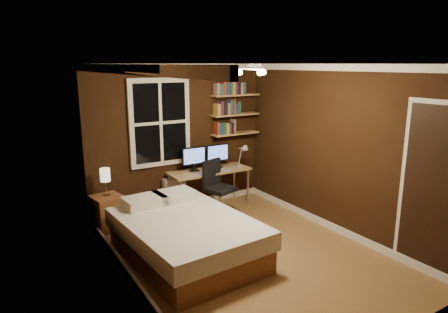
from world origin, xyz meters
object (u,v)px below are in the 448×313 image
monitor_left (194,159)px  office_chair (218,195)px  monitor_right (217,156)px  desk_lamp (243,156)px  desk (209,173)px  nightstand (108,212)px  bedside_lamp (106,182)px  radiator (174,194)px  bed (186,237)px

monitor_left → office_chair: bearing=-67.4°
monitor_right → desk_lamp: bearing=-32.5°
monitor_left → desk_lamp: size_ratio=1.01×
desk → monitor_right: bearing=19.1°
nightstand → bedside_lamp: 0.48m
bedside_lamp → desk: bedside_lamp is taller
monitor_right → office_chair: size_ratio=0.47×
bedside_lamp → office_chair: 1.83m
nightstand → bedside_lamp: (0.00, 0.00, 0.48)m
nightstand → desk_lamp: desk_lamp is taller
office_chair → nightstand: bearing=149.1°
desk_lamp → office_chair: bearing=-159.7°
radiator → desk_lamp: (1.18, -0.35, 0.62)m
office_chair → monitor_right: bearing=42.7°
bed → monitor_right: size_ratio=4.76×
nightstand → radiator: bearing=-1.5°
office_chair → radiator: bearing=114.2°
bed → monitor_left: 1.92m
desk → office_chair: (-0.06, -0.41, -0.27)m
radiator → monitor_right: bearing=-7.9°
bedside_lamp → radiator: (1.21, 0.19, -0.45)m
monitor_left → monitor_right: same height
bed → radiator: size_ratio=3.61×
bed → desk_lamp: desk_lamp is taller
bed → monitor_right: bearing=44.1°
radiator → monitor_left: (0.33, -0.11, 0.61)m
radiator → desk_lamp: size_ratio=1.33×
desk_lamp → office_chair: (-0.65, -0.24, -0.56)m
bedside_lamp → desk_lamp: desk_lamp is taller
desk → office_chair: size_ratio=1.53×
nightstand → radiator: radiator is taller
desk → monitor_right: size_ratio=3.27×
nightstand → office_chair: (1.74, -0.40, 0.09)m
bedside_lamp → desk_lamp: bearing=-3.9°
bedside_lamp → desk_lamp: 2.40m
nightstand → monitor_left: monitor_left is taller
monitor_left → desk: bearing=-15.6°
bedside_lamp → monitor_right: (2.01, 0.08, 0.15)m
desk_lamp → monitor_left: bearing=164.2°
desk → desk_lamp: size_ratio=3.30×
radiator → bed: bearing=-109.6°
radiator → desk: desk is taller
monitor_left → office_chair: (0.20, -0.48, -0.55)m
radiator → desk: bearing=-17.2°
bed → desk: bearing=47.4°
radiator → office_chair: 0.80m
nightstand → desk: bearing=-10.2°
monitor_right → desk: bearing=-160.9°
nightstand → monitor_right: size_ratio=1.19×
monitor_right → office_chair: 0.78m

